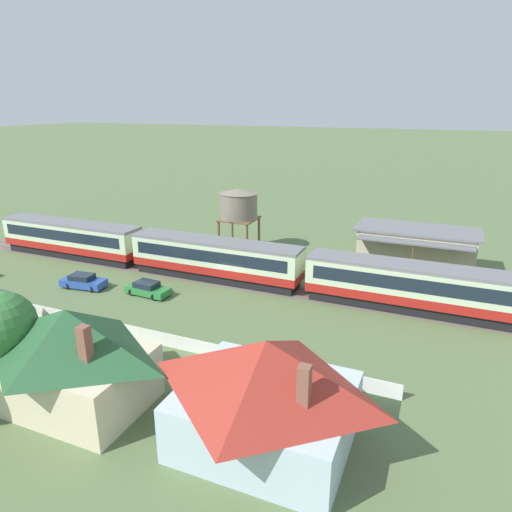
{
  "coord_description": "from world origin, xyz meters",
  "views": [
    {
      "loc": [
        17.87,
        -36.88,
        16.8
      ],
      "look_at": [
        1.32,
        2.42,
        2.47
      ],
      "focal_mm": 32.0,
      "sensor_mm": 36.0,
      "label": 1
    }
  ],
  "objects": [
    {
      "name": "yard_tree_0",
      "position": [
        -4.87,
        -20.83,
        4.6
      ],
      "size": [
        4.02,
        4.02,
        6.64
      ],
      "color": "#4C3823",
      "rests_on": "ground_plane"
    },
    {
      "name": "picket_fence_front",
      "position": [
        -6.05,
        -12.35,
        0.53
      ],
      "size": [
        46.05,
        0.06,
        1.05
      ],
      "primitive_type": "cube",
      "color": "white",
      "rests_on": "ground_plane"
    },
    {
      "name": "cottage_dark_green_roof",
      "position": [
        -0.74,
        -19.92,
        3.11
      ],
      "size": [
        9.08,
        6.26,
        5.99
      ],
      "color": "beige",
      "rests_on": "ground_plane"
    },
    {
      "name": "cottage_red_roof",
      "position": [
        10.72,
        -18.64,
        3.06
      ],
      "size": [
        9.19,
        7.67,
        5.88
      ],
      "color": "silver",
      "rests_on": "ground_plane"
    },
    {
      "name": "railway_track",
      "position": [
        -8.97,
        1.04,
        0.01
      ],
      "size": [
        106.97,
        3.6,
        0.04
      ],
      "color": "#665B51",
      "rests_on": "ground_plane"
    },
    {
      "name": "parked_car_green",
      "position": [
        -6.34,
        -5.05,
        0.61
      ],
      "size": [
        4.27,
        1.99,
        1.28
      ],
      "rotation": [
        0.0,
        0.0,
        -0.06
      ],
      "color": "#287A38",
      "rests_on": "ground_plane"
    },
    {
      "name": "ground_plane",
      "position": [
        0.0,
        0.0,
        0.0
      ],
      "size": [
        600.0,
        600.0,
        0.0
      ],
      "primitive_type": "plane",
      "color": "#566B42"
    },
    {
      "name": "parked_car_blue",
      "position": [
        -13.04,
        -6.0,
        0.64
      ],
      "size": [
        4.42,
        2.2,
        1.35
      ],
      "rotation": [
        0.0,
        0.0,
        0.11
      ],
      "color": "#284CA8",
      "rests_on": "ground_plane"
    },
    {
      "name": "station_building",
      "position": [
        15.63,
        11.28,
        2.33
      ],
      "size": [
        12.27,
        7.04,
        4.59
      ],
      "color": "beige",
      "rests_on": "ground_plane"
    },
    {
      "name": "water_tower",
      "position": [
        -3.86,
        9.65,
        5.75
      ],
      "size": [
        4.44,
        4.44,
        7.58
      ],
      "color": "brown",
      "rests_on": "ground_plane"
    },
    {
      "name": "passenger_train",
      "position": [
        -2.2,
        1.04,
        2.25
      ],
      "size": [
        54.95,
        3.23,
        4.06
      ],
      "color": "#AD1E19",
      "rests_on": "ground_plane"
    }
  ]
}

